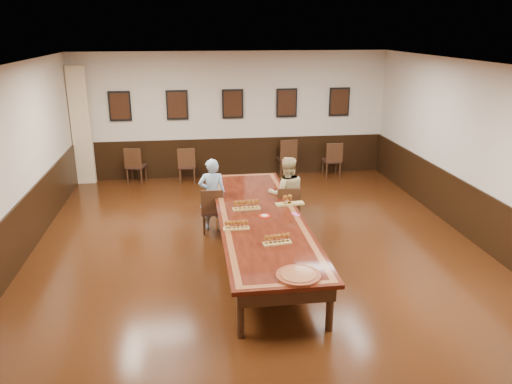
{
  "coord_description": "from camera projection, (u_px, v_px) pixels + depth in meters",
  "views": [
    {
      "loc": [
        -1.12,
        -7.76,
        3.77
      ],
      "look_at": [
        0.0,
        0.5,
        1.0
      ],
      "focal_mm": 35.0,
      "sensor_mm": 36.0,
      "label": 1
    }
  ],
  "objects": [
    {
      "name": "flight_b",
      "position": [
        289.0,
        200.0,
        8.86
      ],
      "size": [
        0.52,
        0.21,
        0.19
      ],
      "color": "#A28744",
      "rests_on": "conference_table"
    },
    {
      "name": "conference_table",
      "position": [
        260.0,
        223.0,
        8.44
      ],
      "size": [
        1.4,
        5.0,
        0.76
      ],
      "color": "black",
      "rests_on": "floor"
    },
    {
      "name": "wall_left",
      "position": [
        1.0,
        176.0,
        7.62
      ],
      "size": [
        0.02,
        10.0,
        3.2
      ],
      "primitive_type": "cube",
      "color": "#C1B3A1",
      "rests_on": "floor"
    },
    {
      "name": "curtain",
      "position": [
        81.0,
        126.0,
        12.23
      ],
      "size": [
        0.45,
        0.18,
        2.9
      ],
      "primitive_type": "cube",
      "color": "#CAB18B",
      "rests_on": "floor"
    },
    {
      "name": "person_man",
      "position": [
        212.0,
        195.0,
        9.54
      ],
      "size": [
        0.54,
        0.38,
        1.43
      ],
      "primitive_type": "imported",
      "rotation": [
        0.0,
        0.0,
        3.07
      ],
      "color": "#4985B7",
      "rests_on": "floor"
    },
    {
      "name": "wainscoting",
      "position": [
        260.0,
        229.0,
        8.47
      ],
      "size": [
        8.0,
        10.0,
        1.0
      ],
      "color": "black",
      "rests_on": "floor"
    },
    {
      "name": "floor",
      "position": [
        260.0,
        256.0,
        8.63
      ],
      "size": [
        8.0,
        10.0,
        0.02
      ],
      "primitive_type": "cube",
      "color": "black",
      "rests_on": "ground"
    },
    {
      "name": "flight_a",
      "position": [
        246.0,
        205.0,
        8.64
      ],
      "size": [
        0.49,
        0.18,
        0.18
      ],
      "color": "#A28744",
      "rests_on": "conference_table"
    },
    {
      "name": "person_woman",
      "position": [
        286.0,
        194.0,
        9.53
      ],
      "size": [
        0.74,
        0.58,
        1.46
      ],
      "primitive_type": "imported",
      "rotation": [
        0.0,
        0.0,
        3.12
      ],
      "color": "#CBB87F",
      "rests_on": "floor"
    },
    {
      "name": "carved_platter",
      "position": [
        298.0,
        275.0,
        6.32
      ],
      "size": [
        0.72,
        0.72,
        0.05
      ],
      "color": "#602413",
      "rests_on": "conference_table"
    },
    {
      "name": "wall_front",
      "position": [
        364.0,
        360.0,
        3.41
      ],
      "size": [
        8.0,
        0.02,
        3.2
      ],
      "primitive_type": "cube",
      "color": "#C1B3A1",
      "rests_on": "floor"
    },
    {
      "name": "flight_c",
      "position": [
        236.0,
        225.0,
        7.8
      ],
      "size": [
        0.41,
        0.13,
        0.15
      ],
      "color": "#A28744",
      "rests_on": "conference_table"
    },
    {
      "name": "posters",
      "position": [
        233.0,
        104.0,
        12.67
      ],
      "size": [
        6.14,
        0.04,
        0.74
      ],
      "color": "black",
      "rests_on": "wall_back"
    },
    {
      "name": "pink_phone",
      "position": [
        296.0,
        214.0,
        8.42
      ],
      "size": [
        0.13,
        0.17,
        0.01
      ],
      "primitive_type": "cube",
      "rotation": [
        0.0,
        0.0,
        0.45
      ],
      "color": "#FB53B9",
      "rests_on": "conference_table"
    },
    {
      "name": "wall_right",
      "position": [
        489.0,
        158.0,
        8.63
      ],
      "size": [
        0.02,
        10.0,
        3.2
      ],
      "primitive_type": "cube",
      "color": "#C1B3A1",
      "rests_on": "floor"
    },
    {
      "name": "chair_man",
      "position": [
        213.0,
        210.0,
        9.53
      ],
      "size": [
        0.45,
        0.48,
        0.89
      ],
      "primitive_type": null,
      "rotation": [
        0.0,
        0.0,
        3.07
      ],
      "color": "black",
      "rests_on": "floor"
    },
    {
      "name": "chair_woman",
      "position": [
        287.0,
        209.0,
        9.52
      ],
      "size": [
        0.45,
        0.49,
        0.93
      ],
      "primitive_type": null,
      "rotation": [
        0.0,
        0.0,
        3.12
      ],
      "color": "black",
      "rests_on": "floor"
    },
    {
      "name": "spare_chair_d",
      "position": [
        332.0,
        159.0,
        13.07
      ],
      "size": [
        0.44,
        0.48,
        0.93
      ],
      "primitive_type": null,
      "rotation": [
        0.0,
        0.0,
        3.15
      ],
      "color": "black",
      "rests_on": "floor"
    },
    {
      "name": "wall_back",
      "position": [
        233.0,
        115.0,
        12.84
      ],
      "size": [
        8.0,
        0.02,
        3.2
      ],
      "primitive_type": "cube",
      "color": "#C1B3A1",
      "rests_on": "floor"
    },
    {
      "name": "spare_chair_a",
      "position": [
        136.0,
        165.0,
        12.54
      ],
      "size": [
        0.53,
        0.56,
        0.93
      ],
      "primitive_type": null,
      "rotation": [
        0.0,
        0.0,
        2.91
      ],
      "color": "black",
      "rests_on": "floor"
    },
    {
      "name": "red_plate_grp",
      "position": [
        265.0,
        216.0,
        8.33
      ],
      "size": [
        0.19,
        0.19,
        0.02
      ],
      "color": "red",
      "rests_on": "conference_table"
    },
    {
      "name": "flight_d",
      "position": [
        277.0,
        239.0,
        7.27
      ],
      "size": [
        0.44,
        0.19,
        0.16
      ],
      "color": "#A28744",
      "rests_on": "conference_table"
    },
    {
      "name": "ceiling",
      "position": [
        260.0,
        65.0,
        7.62
      ],
      "size": [
        8.0,
        10.0,
        0.02
      ],
      "primitive_type": "cube",
      "color": "white",
      "rests_on": "floor"
    },
    {
      "name": "spare_chair_b",
      "position": [
        187.0,
        165.0,
        12.57
      ],
      "size": [
        0.44,
        0.48,
        0.92
      ],
      "primitive_type": null,
      "rotation": [
        0.0,
        0.0,
        3.12
      ],
      "color": "black",
      "rests_on": "floor"
    },
    {
      "name": "spare_chair_c",
      "position": [
        286.0,
        157.0,
        13.2
      ],
      "size": [
        0.51,
        0.55,
        0.98
      ],
      "primitive_type": null,
      "rotation": [
        0.0,
        0.0,
        3.25
      ],
      "color": "black",
      "rests_on": "floor"
    }
  ]
}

